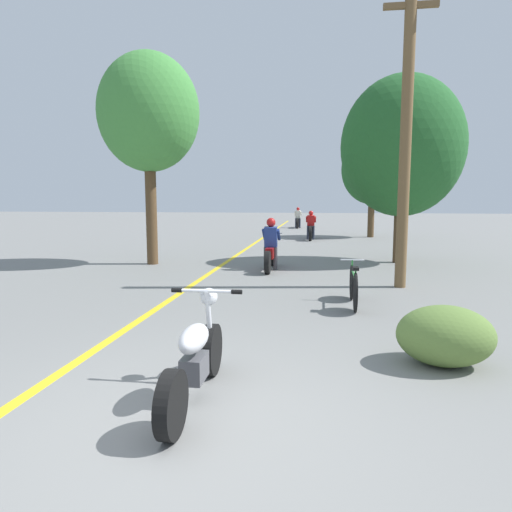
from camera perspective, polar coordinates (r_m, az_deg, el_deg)
ground_plane at (r=4.15m, az=-9.25°, el=-20.44°), size 120.00×120.00×0.00m
lane_stripe_center at (r=16.38m, az=-1.93°, el=0.44°), size 0.14×48.00×0.01m
utility_pole at (r=10.40m, az=18.23°, el=14.45°), size 1.10×0.24×6.42m
roadside_tree_right_near at (r=14.46m, az=17.82°, el=12.91°), size 3.59×3.23×5.53m
roadside_tree_right_far at (r=23.70m, az=14.35°, el=10.47°), size 3.04×2.74×5.14m
roadside_tree_left at (r=13.94m, az=-13.29°, el=16.94°), size 2.91×2.62×6.04m
roadside_bush at (r=5.76m, az=22.57°, el=-9.18°), size 1.10×0.88×0.70m
motorcycle_foreground at (r=4.48m, az=-7.58°, el=-12.49°), size 0.75×1.92×0.99m
motorcycle_rider_lead at (r=12.35m, az=1.86°, el=0.74°), size 0.50×2.07×1.41m
motorcycle_rider_mid at (r=21.76m, az=6.86°, el=3.42°), size 0.50×2.17×1.36m
motorcycle_rider_far at (r=30.50m, az=5.26°, el=4.49°), size 0.50×2.00×1.36m
bicycle_parked at (r=8.40m, az=12.09°, el=-3.66°), size 0.44×1.67×0.79m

